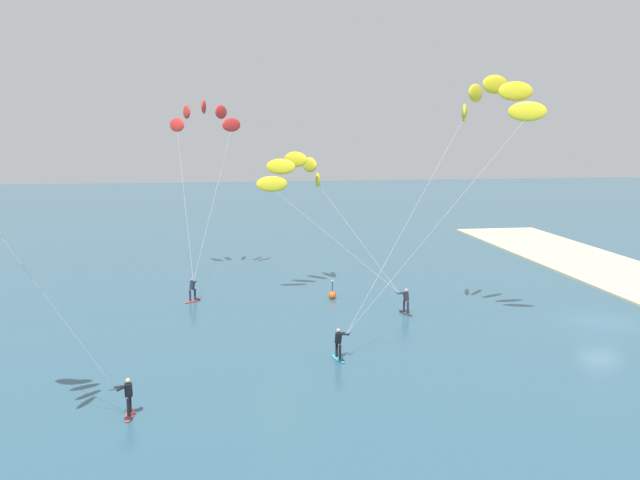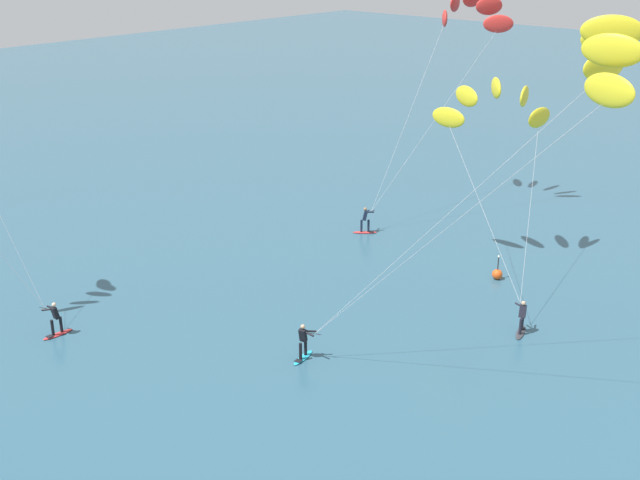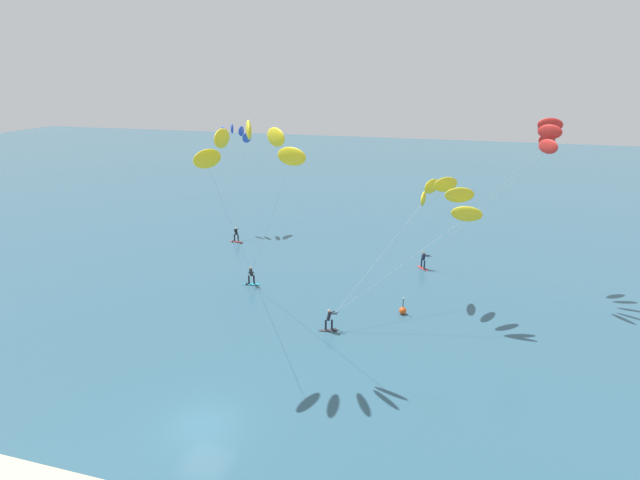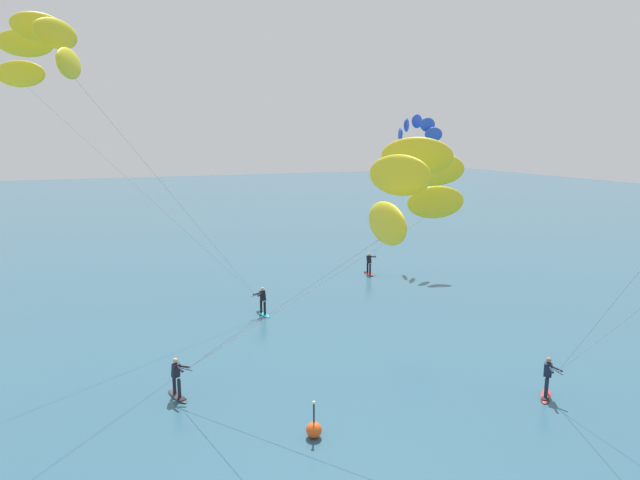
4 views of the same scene
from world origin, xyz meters
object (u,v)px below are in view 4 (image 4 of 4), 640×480
object	(u,v)px
kitesurfer_nearshore	(405,194)
marker_buoy	(314,429)
kitesurfer_mid_water	(52,62)
kitesurfer_downwind	(414,135)

from	to	relation	value
kitesurfer_nearshore	marker_buoy	xyz separation A→B (m)	(-2.12, -2.09, -8.37)
kitesurfer_nearshore	kitesurfer_mid_water	xyz separation A→B (m)	(-10.83, -9.82, 4.58)
kitesurfer_downwind	kitesurfer_mid_water	bearing A→B (deg)	-62.63
kitesurfer_mid_water	marker_buoy	distance (m)	17.42
kitesurfer_nearshore	kitesurfer_downwind	world-z (taller)	kitesurfer_downwind
kitesurfer_mid_water	marker_buoy	size ratio (longest dim) A/B	10.92
kitesurfer_mid_water	marker_buoy	world-z (taller)	kitesurfer_mid_water
kitesurfer_nearshore	kitesurfer_mid_water	world-z (taller)	kitesurfer_mid_water
kitesurfer_nearshore	kitesurfer_mid_water	bearing A→B (deg)	-137.80
marker_buoy	kitesurfer_downwind	bearing A→B (deg)	141.65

